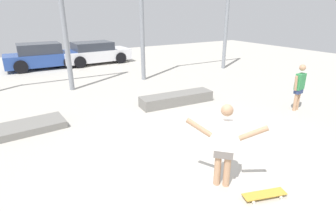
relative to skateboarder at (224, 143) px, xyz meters
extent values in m
plane|color=#B2ADA3|center=(0.61, 1.04, -0.91)|extent=(36.00, 36.00, 0.00)
cylinder|color=tan|center=(-0.06, 0.06, -0.52)|extent=(0.13, 0.13, 0.78)
cylinder|color=tan|center=(0.06, -0.06, -0.52)|extent=(0.13, 0.13, 0.78)
cube|color=slate|center=(0.00, 0.00, -0.20)|extent=(0.39, 0.39, 0.17)
cube|color=silver|center=(0.00, 0.00, 0.14)|extent=(0.44, 0.44, 0.56)
sphere|color=tan|center=(0.00, 0.00, 0.63)|extent=(0.21, 0.21, 0.21)
cylinder|color=tan|center=(-0.34, 0.34, 0.25)|extent=(0.42, 0.42, 0.34)
cylinder|color=tan|center=(0.34, -0.34, 0.25)|extent=(0.42, 0.42, 0.34)
cube|color=gold|center=(0.42, -0.68, -0.84)|extent=(0.83, 0.44, 0.01)
cylinder|color=silver|center=(0.71, -0.66, -0.89)|extent=(0.06, 0.05, 0.05)
cylinder|color=silver|center=(0.65, -0.86, -0.89)|extent=(0.06, 0.05, 0.05)
cylinder|color=silver|center=(0.19, -0.50, -0.89)|extent=(0.06, 0.05, 0.05)
cylinder|color=silver|center=(0.12, -0.70, -0.89)|extent=(0.06, 0.05, 0.05)
cube|color=slate|center=(1.79, 4.38, -0.73)|extent=(2.73, 0.85, 0.37)
cube|color=slate|center=(-3.27, 4.63, -0.81)|extent=(2.52, 1.17, 0.20)
cylinder|color=gray|center=(-1.07, 8.13, 2.44)|extent=(0.20, 0.20, 6.70)
cylinder|color=gray|center=(2.29, 8.13, 2.44)|extent=(0.20, 0.20, 6.70)
cylinder|color=gray|center=(7.40, 8.13, 2.44)|extent=(0.20, 0.20, 6.70)
cube|color=#284793|center=(-1.46, 13.49, -0.38)|extent=(4.03, 1.74, 0.67)
cube|color=#2D333D|center=(-1.62, 13.49, 0.23)|extent=(2.22, 1.59, 0.56)
cylinder|color=black|center=(-0.22, 14.34, -0.56)|extent=(0.70, 0.22, 0.70)
cylinder|color=black|center=(-0.21, 12.65, -0.56)|extent=(0.70, 0.22, 0.70)
cylinder|color=black|center=(-2.71, 14.33, -0.56)|extent=(0.70, 0.22, 0.70)
cylinder|color=black|center=(-2.71, 12.65, -0.56)|extent=(0.70, 0.22, 0.70)
cube|color=white|center=(1.55, 13.47, -0.40)|extent=(4.24, 2.07, 0.66)
cube|color=#2D333D|center=(1.38, 13.46, 0.17)|extent=(2.37, 1.82, 0.48)
cylinder|color=black|center=(2.78, 14.44, -0.57)|extent=(0.69, 0.26, 0.68)
cylinder|color=black|center=(2.88, 12.64, -0.57)|extent=(0.69, 0.26, 0.68)
cylinder|color=black|center=(0.21, 14.29, -0.57)|extent=(0.69, 0.26, 0.68)
cylinder|color=black|center=(0.32, 12.49, -0.57)|extent=(0.69, 0.26, 0.68)
cylinder|color=tan|center=(4.96, 1.78, -0.55)|extent=(0.11, 0.11, 0.73)
cylinder|color=tan|center=(4.81, 1.77, -0.55)|extent=(0.11, 0.11, 0.73)
cube|color=navy|center=(4.89, 1.78, -0.24)|extent=(0.32, 0.20, 0.16)
cube|color=#338C4C|center=(4.89, 1.78, 0.08)|extent=(0.38, 0.22, 0.53)
sphere|color=tan|center=(4.89, 1.78, 0.54)|extent=(0.20, 0.20, 0.20)
cylinder|color=tan|center=(5.14, 1.80, 0.06)|extent=(0.16, 0.10, 0.49)
cylinder|color=tan|center=(4.63, 1.75, 0.06)|extent=(0.16, 0.10, 0.49)
camera|label=1|loc=(-3.06, -3.11, 2.27)|focal=28.00mm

